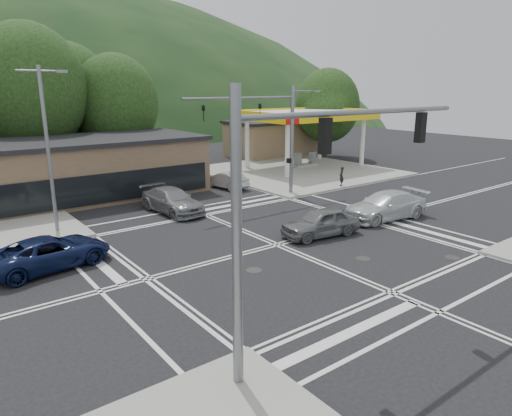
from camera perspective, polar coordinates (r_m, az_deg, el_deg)
ground at (r=23.71m, az=2.63°, el=-4.60°), size 120.00×120.00×0.00m
sidewalk_ne at (r=44.22m, az=5.14°, el=4.64°), size 16.00×16.00×0.15m
gas_station_canopy at (r=45.69m, az=6.31°, el=11.22°), size 12.32×8.34×5.75m
convenience_store at (r=54.69m, az=1.99°, el=8.59°), size 10.00×6.00×3.80m
commercial_row at (r=35.20m, az=-26.32°, el=3.69°), size 24.00×8.00×4.00m
tree_n_b at (r=41.95m, az=-26.49°, el=13.24°), size 9.00×9.00×12.98m
tree_n_c at (r=43.91m, az=-17.15°, el=12.42°), size 7.60×7.60×10.87m
tree_n_e at (r=46.78m, az=-22.50°, el=12.87°), size 8.40×8.40×11.98m
tree_ne at (r=53.42m, az=8.92°, el=12.51°), size 7.20×7.20×9.99m
streetlight_nw at (r=26.93m, az=-24.52°, el=7.48°), size 2.50×0.25×9.00m
signal_mast_ne at (r=33.21m, az=2.89°, el=9.99°), size 11.65×0.30×8.00m
signal_mast_sw at (r=12.29m, az=4.49°, el=1.72°), size 9.14×0.28×8.00m
car_blue_west at (r=22.52m, az=-24.33°, el=-5.07°), size 5.56×3.18×1.46m
car_grey_center at (r=25.10m, az=8.09°, el=-1.78°), size 4.72×2.44×1.54m
car_silver_east at (r=29.20m, az=15.86°, el=0.29°), size 5.93×2.99×1.65m
car_queue_a at (r=36.81m, az=-3.77°, el=3.52°), size 2.03×4.18×1.32m
car_queue_b at (r=37.96m, az=-12.69°, el=3.69°), size 2.09×4.58×1.52m
car_northbound at (r=30.04m, az=-10.44°, el=0.92°), size 2.64×5.53×1.56m
pedestrian at (r=37.47m, az=10.63°, el=3.91°), size 0.66×0.66×1.55m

